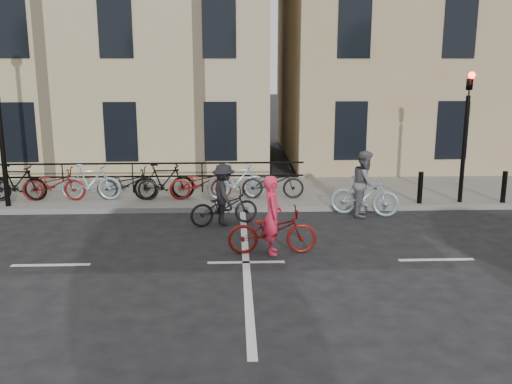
{
  "coord_description": "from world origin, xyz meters",
  "views": [
    {
      "loc": [
        -0.24,
        -11.17,
        4.09
      ],
      "look_at": [
        0.28,
        1.73,
        1.1
      ],
      "focal_mm": 40.0,
      "sensor_mm": 36.0,
      "label": 1
    }
  ],
  "objects_px": {
    "cyclist_pink": "(272,227)",
    "cyclist_dark": "(224,201)",
    "traffic_light": "(466,121)",
    "cyclist_grey": "(365,190)"
  },
  "relations": [
    {
      "from": "cyclist_pink",
      "to": "cyclist_dark",
      "type": "distance_m",
      "value": 2.49
    },
    {
      "from": "cyclist_pink",
      "to": "cyclist_dark",
      "type": "relative_size",
      "value": 1.04
    },
    {
      "from": "traffic_light",
      "to": "cyclist_pink",
      "type": "distance_m",
      "value": 7.01
    },
    {
      "from": "cyclist_grey",
      "to": "traffic_light",
      "type": "bearing_deg",
      "value": -56.46
    },
    {
      "from": "cyclist_dark",
      "to": "cyclist_grey",
      "type": "bearing_deg",
      "value": -96.52
    },
    {
      "from": "cyclist_pink",
      "to": "cyclist_dark",
      "type": "xyz_separation_m",
      "value": [
        -1.07,
        2.25,
        0.02
      ]
    },
    {
      "from": "cyclist_pink",
      "to": "cyclist_grey",
      "type": "relative_size",
      "value": 1.02
    },
    {
      "from": "traffic_light",
      "to": "cyclist_pink",
      "type": "relative_size",
      "value": 2.01
    },
    {
      "from": "traffic_light",
      "to": "cyclist_dark",
      "type": "relative_size",
      "value": 2.09
    },
    {
      "from": "traffic_light",
      "to": "cyclist_dark",
      "type": "height_order",
      "value": "traffic_light"
    }
  ]
}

